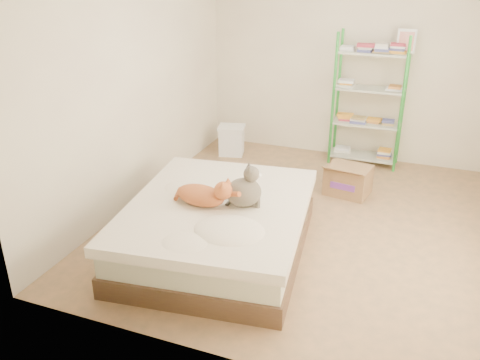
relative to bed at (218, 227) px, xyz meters
The scene contains 7 objects.
room 1.48m from the bed, 53.58° to the left, with size 3.81×4.21×2.61m.
bed is the anchor object (origin of this frame).
orange_cat 0.39m from the bed, 151.51° to the right, with size 0.56×0.30×0.23m, color #D5743E, non-canonical shape.
grey_cat 0.50m from the bed, ahead, with size 0.28×0.34×0.38m, color #625A48, non-canonical shape.
shelf_unit 2.94m from the bed, 71.18° to the left, with size 0.91×0.36×1.74m.
cardboard_box 1.92m from the bed, 61.87° to the left, with size 0.53×0.52×0.39m.
white_bin 2.53m from the bed, 109.14° to the left, with size 0.41×0.38×0.41m.
Camera 1 is at (1.04, -4.59, 2.56)m, focal length 38.00 mm.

